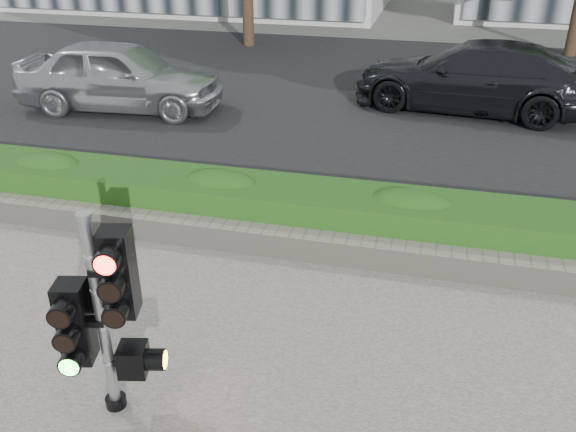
# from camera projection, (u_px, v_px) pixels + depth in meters

# --- Properties ---
(ground) EXTENTS (120.00, 120.00, 0.00)m
(ground) POSITION_uv_depth(u_px,v_px,m) (249.00, 345.00, 6.57)
(ground) COLOR #51514C
(ground) RESTS_ON ground
(road) EXTENTS (60.00, 13.00, 0.02)m
(road) POSITION_uv_depth(u_px,v_px,m) (368.00, 92.00, 15.18)
(road) COLOR black
(road) RESTS_ON ground
(curb) EXTENTS (60.00, 0.25, 0.12)m
(curb) POSITION_uv_depth(u_px,v_px,m) (311.00, 211.00, 9.26)
(curb) COLOR gray
(curb) RESTS_ON ground
(stone_wall) EXTENTS (12.00, 0.32, 0.34)m
(stone_wall) POSITION_uv_depth(u_px,v_px,m) (291.00, 243.00, 8.11)
(stone_wall) COLOR gray
(stone_wall) RESTS_ON sidewalk
(hedge) EXTENTS (12.00, 1.00, 0.68)m
(hedge) POSITION_uv_depth(u_px,v_px,m) (302.00, 210.00, 8.60)
(hedge) COLOR #367925
(hedge) RESTS_ON sidewalk
(traffic_signal) EXTENTS (0.74, 0.60, 2.04)m
(traffic_signal) POSITION_uv_depth(u_px,v_px,m) (104.00, 306.00, 5.25)
(traffic_signal) COLOR black
(traffic_signal) RESTS_ON sidewalk
(car_silver) EXTENTS (4.67, 2.19, 1.55)m
(car_silver) POSITION_uv_depth(u_px,v_px,m) (120.00, 76.00, 13.54)
(car_silver) COLOR #ABAFB3
(car_silver) RESTS_ON road
(car_dark) EXTENTS (5.49, 2.86, 1.52)m
(car_dark) POSITION_uv_depth(u_px,v_px,m) (474.00, 76.00, 13.53)
(car_dark) COLOR black
(car_dark) RESTS_ON road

